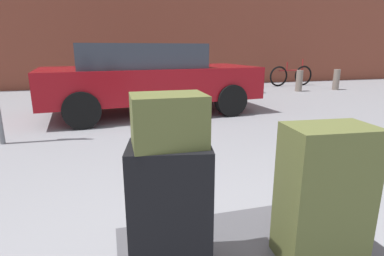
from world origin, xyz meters
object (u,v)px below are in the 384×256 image
bollard_kerb_near (208,84)px  duffel_bag_olive_topmost_pile (169,120)px  bicycle_leaning (291,76)px  bollard_corner (336,80)px  suitcase_olive_front_left (323,195)px  parked_car (148,77)px  suitcase_black_front_right (170,209)px  bollard_kerb_mid (254,82)px  bollard_kerb_far (299,81)px

bollard_kerb_near → duffel_bag_olive_topmost_pile: bearing=-109.7°
duffel_bag_olive_topmost_pile → bicycle_leaning: 10.67m
bollard_corner → bollard_kerb_near: bearing=180.0°
suitcase_olive_front_left → bicycle_leaning: bearing=62.9°
bollard_kerb_near → bollard_corner: (4.45, 0.00, 0.00)m
duffel_bag_olive_topmost_pile → parked_car: size_ratio=0.07×
suitcase_black_front_right → bollard_corner: (7.05, 7.26, -0.31)m
bollard_kerb_near → bollard_kerb_mid: (1.46, 0.00, 0.00)m
bollard_kerb_far → bollard_kerb_mid: bearing=180.0°
suitcase_black_front_right → bollard_kerb_near: (2.60, 7.26, -0.31)m
bicycle_leaning → bollard_kerb_mid: (-2.18, -1.36, -0.04)m
parked_car → bollard_kerb_near: parked_car is taller
suitcase_black_front_right → bicycle_leaning: bearing=65.1°
suitcase_olive_front_left → parked_car: parked_car is taller
bollard_kerb_near → bicycle_leaning: bearing=20.5°
bicycle_leaning → bollard_corner: (0.81, -1.36, -0.04)m
suitcase_black_front_right → duffel_bag_olive_topmost_pile: size_ratio=1.99×
bollard_kerb_near → bollard_corner: bearing=0.0°
suitcase_olive_front_left → bollard_kerb_near: bearing=80.8°
suitcase_black_front_right → bollard_kerb_near: 7.72m
bollard_kerb_near → bollard_kerb_far: (3.04, 0.00, 0.00)m
parked_car → bollard_kerb_near: size_ratio=6.66×
bollard_kerb_mid → bollard_kerb_far: (1.59, 0.00, 0.00)m
parked_car → bollard_kerb_far: parked_car is taller
bollard_kerb_far → bicycle_leaning: bearing=66.5°
bollard_kerb_near → bollard_kerb_far: same height
suitcase_black_front_right → suitcase_olive_front_left: bearing=0.8°
duffel_bag_olive_topmost_pile → bollard_kerb_far: bearing=53.3°
suitcase_olive_front_left → bollard_kerb_mid: bearing=70.7°
bollard_kerb_near → bollard_kerb_mid: 1.46m
bollard_kerb_near → bollard_corner: 4.45m
suitcase_black_front_right → parked_car: (0.59, 5.15, 0.12)m
suitcase_olive_front_left → bollard_kerb_far: 8.90m
parked_car → bollard_kerb_mid: size_ratio=6.66×
suitcase_black_front_right → bollard_kerb_near: bearing=81.2°
suitcase_olive_front_left → bicycle_leaning: (5.54, 8.75, -0.30)m
suitcase_black_front_right → bollard_kerb_far: size_ratio=0.90×
duffel_bag_olive_topmost_pile → parked_car: 5.19m
parked_car → bicycle_leaning: parked_car is taller
suitcase_olive_front_left → duffel_bag_olive_topmost_pile: 0.80m
bollard_kerb_near → bollard_kerb_mid: same height
duffel_bag_olive_topmost_pile → parked_car: parked_car is taller
parked_car → bollard_kerb_mid: bearing=31.3°
suitcase_olive_front_left → bicycle_leaning: suitcase_olive_front_left is taller
suitcase_olive_front_left → bollard_kerb_near: 7.64m
bollard_kerb_far → suitcase_olive_front_left: bearing=-123.8°
suitcase_olive_front_left → suitcase_black_front_right: bearing=175.1°
parked_car → bollard_kerb_far: size_ratio=6.66×
duffel_bag_olive_topmost_pile → bollard_kerb_near: 7.75m
suitcase_olive_front_left → bollard_kerb_far: (4.95, 7.39, -0.34)m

